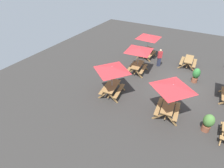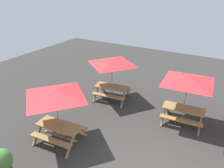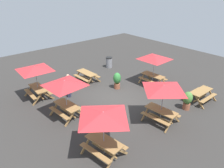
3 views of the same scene
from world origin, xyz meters
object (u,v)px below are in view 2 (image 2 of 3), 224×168
at_px(picnic_table_0, 112,65).
at_px(potted_plant_0, 3,163).
at_px(picnic_table_1, 188,83).
at_px(picnic_table_2, 55,97).

xyz_separation_m(picnic_table_0, potted_plant_0, (-0.27, -6.35, -1.33)).
height_order(picnic_table_0, potted_plant_0, picnic_table_0).
relative_size(picnic_table_0, potted_plant_0, 1.97).
relative_size(picnic_table_1, potted_plant_0, 2.38).
bearing_deg(potted_plant_0, picnic_table_2, 84.56).
relative_size(picnic_table_2, potted_plant_0, 1.97).
bearing_deg(picnic_table_0, picnic_table_2, -98.44).
bearing_deg(picnic_table_0, potted_plant_0, -100.15).
bearing_deg(picnic_table_2, picnic_table_1, 38.51).
distance_m(picnic_table_0, potted_plant_0, 6.49).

